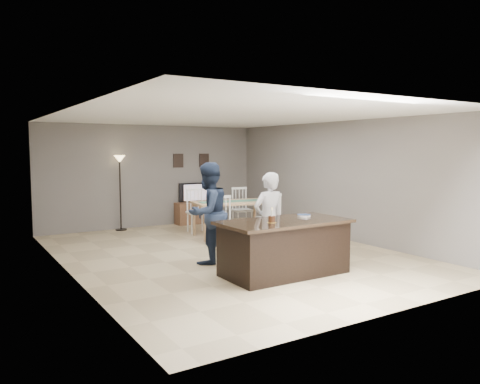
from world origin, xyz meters
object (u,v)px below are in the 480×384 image
tv_console (197,213)px  man (208,213)px  television (195,192)px  floor_lamp (120,172)px  kitchen_island (284,247)px  plate_stack (304,216)px  birthday_cake (272,219)px  woman (269,220)px  dining_table (231,207)px

tv_console → man: man is taller
television → floor_lamp: floor_lamp is taller
kitchen_island → floor_lamp: size_ratio=1.12×
television → plate_stack: 5.52m
birthday_cake → floor_lamp: floor_lamp is taller
plate_stack → woman: bearing=140.1°
kitchen_island → floor_lamp: 5.76m
floor_lamp → dining_table: bearing=-48.2°
man → floor_lamp: 4.29m
man → dining_table: (1.71, 2.04, -0.23)m
kitchen_island → woman: woman is taller
tv_console → birthday_cake: (-1.51, -5.65, 0.65)m
television → dining_table: 2.26m
kitchen_island → floor_lamp: bearing=99.6°
tv_console → plate_stack: (-0.66, -5.41, 0.62)m
floor_lamp → tv_console: bearing=-0.5°
tv_console → plate_stack: bearing=-96.9°
floor_lamp → plate_stack: bearing=-74.6°
birthday_cake → plate_stack: birthday_cake is taller
kitchen_island → television: bearing=78.0°
tv_console → television: television is taller
tv_console → plate_stack: 5.49m
floor_lamp → kitchen_island: bearing=-80.4°
dining_table → floor_lamp: size_ratio=1.17×
woman → man: 1.11m
floor_lamp → woman: bearing=-78.5°
tv_console → floor_lamp: size_ratio=0.63×
television → birthday_cake: bearing=75.2°
tv_console → woman: woman is taller
kitchen_island → plate_stack: plate_stack is taller
birthday_cake → television: bearing=75.2°
kitchen_island → television: 5.78m
woman → plate_stack: size_ratio=7.12×
tv_console → woman: 5.17m
birthday_cake → floor_lamp: 5.73m
television → woman: size_ratio=0.55×
plate_stack → floor_lamp: (-1.49, 5.43, 0.56)m
tv_console → plate_stack: plate_stack is taller
kitchen_island → birthday_cake: size_ratio=9.33×
man → dining_table: man is taller
birthday_cake → kitchen_island: bearing=13.7°
woman → floor_lamp: size_ratio=0.87×
kitchen_island → tv_console: bearing=77.8°
woman → kitchen_island: bearing=80.6°
television → dining_table: bearing=85.4°
tv_console → dining_table: bearing=-94.7°
birthday_cake → woman: bearing=58.0°
television → woman: woman is taller
woman → birthday_cake: (-0.39, -0.63, 0.12)m
kitchen_island → plate_stack: bearing=16.3°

